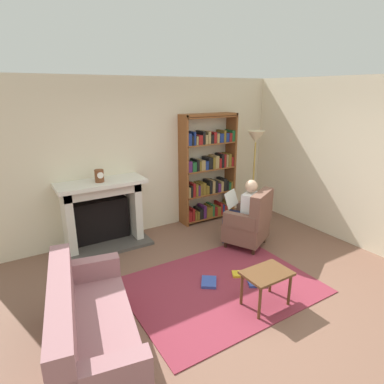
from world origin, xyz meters
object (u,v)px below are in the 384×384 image
(armchair_reading, at_px, (250,222))
(side_table, at_px, (267,277))
(fireplace, at_px, (102,211))
(sofa_floral, at_px, (90,330))
(floor_lamp, at_px, (255,145))
(seated_reader, at_px, (244,210))
(mantel_clock, at_px, (99,176))
(bookshelf, at_px, (208,171))

(armchair_reading, relative_size, side_table, 1.73)
(fireplace, height_order, sofa_floral, fireplace)
(sofa_floral, distance_m, floor_lamp, 4.19)
(fireplace, xyz_separation_m, armchair_reading, (2.02, -1.32, -0.17))
(seated_reader, bearing_deg, side_table, 32.31)
(mantel_clock, relative_size, sofa_floral, 0.11)
(bookshelf, height_order, sofa_floral, bookshelf)
(fireplace, height_order, side_table, fireplace)
(armchair_reading, bearing_deg, seated_reader, -90.00)
(bookshelf, relative_size, sofa_floral, 1.15)
(side_table, bearing_deg, mantel_clock, 115.33)
(floor_lamp, bearing_deg, mantel_clock, 171.50)
(armchair_reading, height_order, side_table, armchair_reading)
(fireplace, distance_m, mantel_clock, 0.64)
(mantel_clock, distance_m, bookshelf, 2.15)
(fireplace, height_order, armchair_reading, fireplace)
(mantel_clock, xyz_separation_m, armchair_reading, (2.04, -1.22, -0.79))
(armchair_reading, distance_m, side_table, 1.54)
(bookshelf, xyz_separation_m, seated_reader, (-0.15, -1.25, -0.37))
(sofa_floral, bearing_deg, side_table, -87.77)
(seated_reader, distance_m, side_table, 1.62)
(seated_reader, xyz_separation_m, side_table, (-0.81, -1.38, -0.24))
(bookshelf, distance_m, armchair_reading, 1.47)
(fireplace, height_order, floor_lamp, floor_lamp)
(side_table, bearing_deg, floor_lamp, 51.93)
(fireplace, height_order, seated_reader, seated_reader)
(fireplace, xyz_separation_m, bookshelf, (2.11, 0.04, 0.40))
(mantel_clock, bearing_deg, fireplace, 77.04)
(fireplace, bearing_deg, floor_lamp, -10.58)
(armchair_reading, xyz_separation_m, sofa_floral, (-2.85, -0.98, -0.10))
(mantel_clock, xyz_separation_m, seated_reader, (1.99, -1.11, -0.60))
(mantel_clock, bearing_deg, sofa_floral, -110.29)
(side_table, distance_m, floor_lamp, 2.86)
(mantel_clock, height_order, side_table, mantel_clock)
(floor_lamp, bearing_deg, bookshelf, 140.03)
(bookshelf, xyz_separation_m, armchair_reading, (-0.09, -1.35, -0.57))
(bookshelf, distance_m, floor_lamp, 1.00)
(side_table, bearing_deg, fireplace, 114.05)
(mantel_clock, distance_m, side_table, 2.88)
(floor_lamp, bearing_deg, sofa_floral, -153.78)
(armchair_reading, distance_m, seated_reader, 0.23)
(mantel_clock, relative_size, side_table, 0.34)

